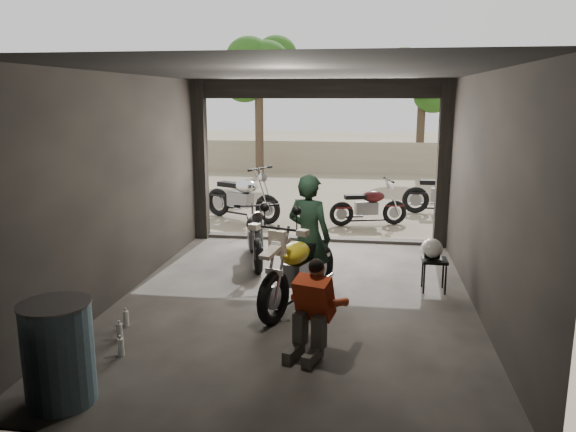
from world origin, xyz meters
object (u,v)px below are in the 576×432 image
(helmet, at_px, (432,249))
(sign_post, at_px, (514,166))
(outside_bike_a, at_px, (242,193))
(outside_bike_b, at_px, (369,203))
(main_bike, at_px, (299,263))
(stool, at_px, (434,264))
(rider, at_px, (309,237))
(oil_drum, at_px, (59,355))
(mechanic, at_px, (310,312))
(outside_bike_c, at_px, (447,189))
(left_bike, at_px, (255,231))

(helmet, bearing_deg, sign_post, 65.09)
(outside_bike_a, xyz_separation_m, helmet, (3.92, -4.46, 0.02))
(outside_bike_b, bearing_deg, outside_bike_a, 70.89)
(main_bike, relative_size, stool, 3.74)
(rider, distance_m, sign_post, 5.36)
(outside_bike_b, relative_size, oil_drum, 1.55)
(main_bike, distance_m, mechanic, 1.54)
(mechanic, relative_size, oil_drum, 1.05)
(rider, bearing_deg, sign_post, -111.33)
(sign_post, bearing_deg, stool, -115.71)
(rider, height_order, mechanic, rider)
(outside_bike_c, height_order, sign_post, sign_post)
(left_bike, bearing_deg, stool, -36.54)
(left_bike, height_order, helmet, left_bike)
(mechanic, relative_size, sign_post, 0.46)
(main_bike, height_order, outside_bike_a, outside_bike_a)
(left_bike, bearing_deg, outside_bike_b, 43.03)
(left_bike, bearing_deg, outside_bike_c, 35.29)
(main_bike, bearing_deg, rider, 96.07)
(left_bike, distance_m, outside_bike_c, 6.13)
(rider, bearing_deg, outside_bike_c, -91.11)
(helmet, distance_m, sign_post, 3.93)
(left_bike, distance_m, sign_post, 5.37)
(outside_bike_c, distance_m, mechanic, 8.64)
(mechanic, bearing_deg, stool, 74.32)
(main_bike, bearing_deg, outside_bike_c, 87.39)
(left_bike, distance_m, oil_drum, 4.93)
(rider, relative_size, mechanic, 1.72)
(outside_bike_b, bearing_deg, oil_drum, 144.50)
(rider, relative_size, sign_post, 0.80)
(outside_bike_a, bearing_deg, rider, -129.83)
(stool, height_order, oil_drum, oil_drum)
(outside_bike_a, bearing_deg, sign_post, -73.96)
(outside_bike_a, xyz_separation_m, outside_bike_c, (4.86, 1.40, -0.02))
(stool, distance_m, sign_post, 3.98)
(left_bike, xyz_separation_m, sign_post, (4.78, 2.25, 0.96))
(left_bike, height_order, outside_bike_c, outside_bike_c)
(left_bike, height_order, oil_drum, left_bike)
(outside_bike_c, relative_size, oil_drum, 1.85)
(outside_bike_b, height_order, rider, rider)
(outside_bike_c, height_order, helmet, outside_bike_c)
(outside_bike_a, bearing_deg, mechanic, -134.05)
(outside_bike_a, distance_m, mechanic, 7.27)
(outside_bike_c, height_order, oil_drum, outside_bike_c)
(rider, bearing_deg, mechanic, 118.67)
(mechanic, xyz_separation_m, helmet, (1.56, 2.41, 0.13))
(outside_bike_b, relative_size, outside_bike_c, 0.84)
(main_bike, xyz_separation_m, outside_bike_b, (0.91, 5.22, -0.11))
(outside_bike_b, distance_m, mechanic, 6.75)
(stool, bearing_deg, left_bike, 159.27)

